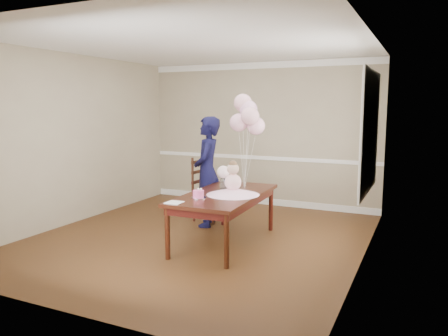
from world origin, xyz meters
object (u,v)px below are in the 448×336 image
dining_table_top (225,195)px  birthday_cake (198,194)px  dining_chair_seat (209,193)px  woman (207,172)px

dining_table_top → birthday_cake: 0.47m
dining_table_top → birthday_cake: bearing=-114.0°
dining_table_top → dining_chair_seat: dining_table_top is taller
dining_chair_seat → birthday_cake: bearing=-62.6°
dining_table_top → woman: 0.98m
dining_chair_seat → woman: size_ratio=0.26×
birthday_cake → dining_chair_seat: 1.58m
birthday_cake → dining_chair_seat: (-0.57, 1.44, -0.29)m
woman → dining_chair_seat: bearing=-176.4°
dining_table_top → birthday_cake: size_ratio=13.33×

